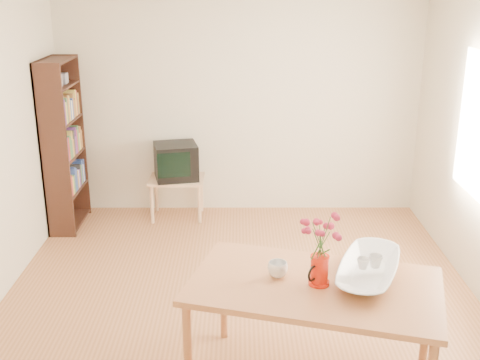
{
  "coord_description": "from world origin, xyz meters",
  "views": [
    {
      "loc": [
        -0.01,
        -4.34,
        2.56
      ],
      "look_at": [
        0.0,
        0.3,
        1.0
      ],
      "focal_mm": 45.0,
      "sensor_mm": 36.0,
      "label": 1
    }
  ],
  "objects_px": {
    "mug": "(278,269)",
    "table": "(314,294)",
    "bowl": "(371,239)",
    "television": "(176,161)",
    "pitcher": "(319,271)"
  },
  "relations": [
    {
      "from": "mug",
      "to": "table",
      "type": "bearing_deg",
      "value": 140.57
    },
    {
      "from": "mug",
      "to": "bowl",
      "type": "height_order",
      "value": "bowl"
    },
    {
      "from": "table",
      "to": "bowl",
      "type": "bearing_deg",
      "value": 32.9
    },
    {
      "from": "table",
      "to": "television",
      "type": "relative_size",
      "value": 3.28
    },
    {
      "from": "mug",
      "to": "television",
      "type": "height_order",
      "value": "same"
    },
    {
      "from": "bowl",
      "to": "table",
      "type": "bearing_deg",
      "value": -162.77
    },
    {
      "from": "pitcher",
      "to": "bowl",
      "type": "bearing_deg",
      "value": 60.42
    },
    {
      "from": "table",
      "to": "mug",
      "type": "relative_size",
      "value": 13.46
    },
    {
      "from": "mug",
      "to": "pitcher",
      "type": "bearing_deg",
      "value": 140.48
    },
    {
      "from": "mug",
      "to": "television",
      "type": "bearing_deg",
      "value": -89.22
    },
    {
      "from": "table",
      "to": "television",
      "type": "bearing_deg",
      "value": 127.09
    },
    {
      "from": "mug",
      "to": "bowl",
      "type": "distance_m",
      "value": 0.62
    },
    {
      "from": "television",
      "to": "pitcher",
      "type": "bearing_deg",
      "value": -81.0
    },
    {
      "from": "table",
      "to": "pitcher",
      "type": "height_order",
      "value": "pitcher"
    },
    {
      "from": "table",
      "to": "pitcher",
      "type": "distance_m",
      "value": 0.16
    }
  ]
}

